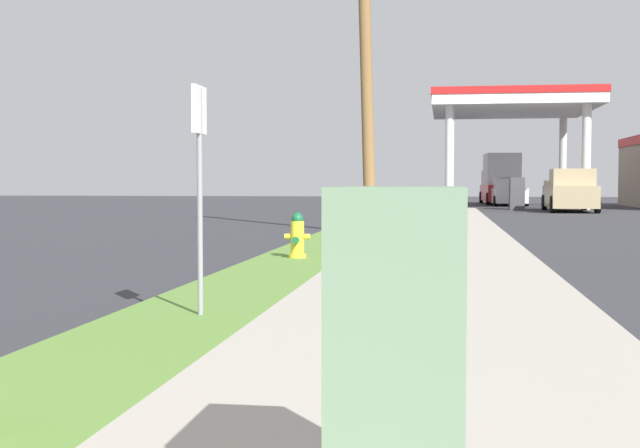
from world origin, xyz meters
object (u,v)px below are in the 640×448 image
object	(u,v)px
street_sign_post	(199,152)
truck_tan_at_forecourt	(570,192)
truck_red_on_apron	(500,180)
fire_hydrant_third	(347,217)
fire_hydrant_second	(297,238)
utility_cabinet	(400,379)
fire_hydrant_fourth	(373,208)
car_white_by_near_pump	(507,193)
utility_pole_midground	(366,43)

from	to	relation	value
street_sign_post	truck_tan_at_forecourt	bearing A→B (deg)	76.25
truck_red_on_apron	fire_hydrant_third	bearing A→B (deg)	-100.62
truck_red_on_apron	fire_hydrant_second	bearing A→B (deg)	-98.31
utility_cabinet	street_sign_post	xyz separation A→B (m)	(-2.09, 4.71, 0.95)
fire_hydrant_third	fire_hydrant_fourth	bearing A→B (deg)	89.79
car_white_by_near_pump	truck_tan_at_forecourt	bearing A→B (deg)	-78.22
fire_hydrant_second	fire_hydrant_third	distance (m)	8.14
utility_cabinet	truck_red_on_apron	world-z (taller)	truck_red_on_apron
fire_hydrant_third	fire_hydrant_fourth	xyz separation A→B (m)	(0.03, 7.82, 0.00)
fire_hydrant_fourth	fire_hydrant_second	bearing A→B (deg)	-89.66
fire_hydrant_third	truck_red_on_apron	bearing A→B (deg)	79.38
fire_hydrant_second	truck_tan_at_forecourt	world-z (taller)	truck_tan_at_forecourt
fire_hydrant_second	utility_cabinet	bearing A→B (deg)	-78.22
fire_hydrant_second	street_sign_post	world-z (taller)	street_sign_post
fire_hydrant_fourth	truck_tan_at_forecourt	xyz separation A→B (m)	(8.24, 10.81, 0.47)
fire_hydrant_third	street_sign_post	bearing A→B (deg)	-88.97
fire_hydrant_second	fire_hydrant_third	bearing A→B (deg)	90.86
fire_hydrant_third	utility_cabinet	bearing A→B (deg)	-82.89
fire_hydrant_fourth	street_sign_post	xyz separation A→B (m)	(0.23, -21.93, 1.19)
fire_hydrant_third	truck_tan_at_forecourt	world-z (taller)	truck_tan_at_forecourt
fire_hydrant_third	fire_hydrant_second	bearing A→B (deg)	-89.14
utility_pole_midground	utility_cabinet	distance (m)	20.04
street_sign_post	utility_pole_midground	bearing A→B (deg)	89.38
utility_pole_midground	car_white_by_near_pump	xyz separation A→B (m)	(5.73, 28.16, -4.30)
car_white_by_near_pump	truck_tan_at_forecourt	size ratio (longest dim) A/B	0.85
utility_cabinet	truck_tan_at_forecourt	distance (m)	37.92
utility_pole_midground	car_white_by_near_pump	bearing A→B (deg)	78.50
utility_cabinet	truck_red_on_apron	xyz separation A→B (m)	(3.60, 50.58, 0.80)
utility_pole_midground	utility_cabinet	size ratio (longest dim) A/B	7.91
utility_pole_midground	truck_red_on_apron	world-z (taller)	utility_pole_midground
fire_hydrant_fourth	street_sign_post	size ratio (longest dim) A/B	0.35
utility_pole_midground	car_white_by_near_pump	world-z (taller)	utility_pole_midground
fire_hydrant_third	utility_pole_midground	xyz separation A→B (m)	(0.42, 0.65, 4.57)
utility_pole_midground	car_white_by_near_pump	size ratio (longest dim) A/B	2.09
truck_tan_at_forecourt	fire_hydrant_second	bearing A→B (deg)	-106.92
car_white_by_near_pump	utility_cabinet	bearing A→B (deg)	-94.56
street_sign_post	fire_hydrant_fourth	bearing A→B (deg)	90.59
utility_cabinet	street_sign_post	distance (m)	5.24
fire_hydrant_fourth	street_sign_post	world-z (taller)	street_sign_post
fire_hydrant_second	utility_pole_midground	bearing A→B (deg)	88.09
fire_hydrant_second	truck_tan_at_forecourt	size ratio (longest dim) A/B	0.14
utility_cabinet	street_sign_post	world-z (taller)	street_sign_post
utility_pole_midground	fire_hydrant_second	bearing A→B (deg)	-91.91
utility_pole_midground	utility_cabinet	xyz separation A→B (m)	(1.93, -19.47, -4.33)
fire_hydrant_fourth	truck_red_on_apron	distance (m)	24.68
fire_hydrant_second	truck_tan_at_forecourt	bearing A→B (deg)	73.08
fire_hydrant_third	truck_tan_at_forecourt	bearing A→B (deg)	66.08
fire_hydrant_third	street_sign_post	world-z (taller)	street_sign_post
fire_hydrant_fourth	truck_tan_at_forecourt	size ratio (longest dim) A/B	0.14
fire_hydrant_fourth	street_sign_post	distance (m)	21.96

